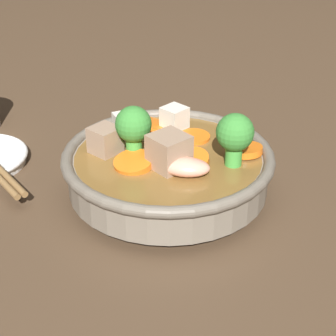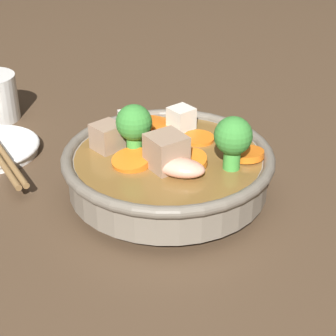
% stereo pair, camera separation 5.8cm
% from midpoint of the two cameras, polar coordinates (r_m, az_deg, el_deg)
% --- Properties ---
extents(ground_plane, '(3.00, 3.00, 0.00)m').
position_cam_midpoint_polar(ground_plane, '(0.60, 2.79, -2.73)').
color(ground_plane, '#4C3826').
extents(stirfry_bowl, '(0.22, 0.22, 0.10)m').
position_cam_midpoint_polar(stirfry_bowl, '(0.58, 2.89, 0.23)').
color(stirfry_bowl, slate).
rests_on(stirfry_bowl, ground_plane).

